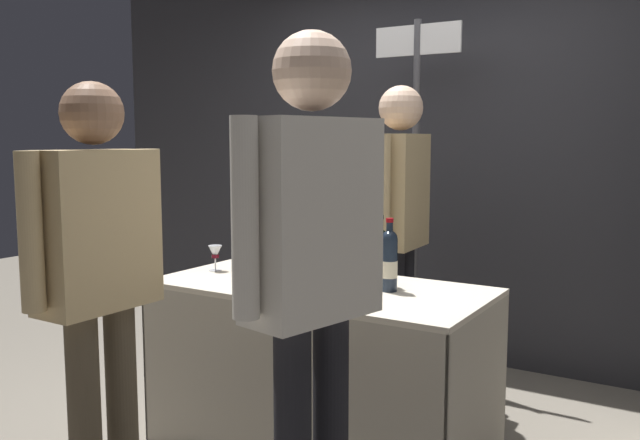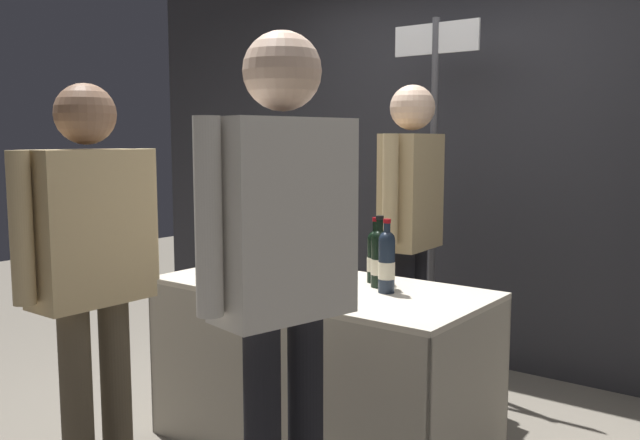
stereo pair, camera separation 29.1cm
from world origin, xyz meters
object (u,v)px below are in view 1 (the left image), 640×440
Objects in this scene: wine_glass_near_vendor at (340,258)px; wine_glass_mid at (215,253)px; tasting_table at (320,337)px; featured_wine_bottle at (308,256)px; display_bottle_0 at (389,260)px; booth_signpost at (416,158)px; vendor_presenter at (399,214)px; taster_foreground_right at (98,262)px.

wine_glass_near_vendor reaches higher than wine_glass_mid.
featured_wine_bottle is at bearing 175.58° from tasting_table.
display_bottle_0 reaches higher than tasting_table.
wine_glass_near_vendor is at bearing -85.23° from booth_signpost.
booth_signpost reaches higher than featured_wine_bottle.
vendor_presenter reaches higher than wine_glass_near_vendor.
featured_wine_bottle is at bearing -128.09° from wine_glass_near_vendor.
booth_signpost is at bearing 108.54° from display_bottle_0.
vendor_presenter is 0.81× the size of booth_signpost.
taster_foreground_right is (-0.32, -0.94, 0.09)m from featured_wine_bottle.
tasting_table is 0.71m from wine_glass_mid.
wine_glass_mid is 0.08× the size of taster_foreground_right.
display_bottle_0 is 1.29m from booth_signpost.
wine_glass_mid is at bearing -177.34° from display_bottle_0.
booth_signpost is (-0.06, 1.21, 0.80)m from tasting_table.
display_bottle_0 is (0.40, 0.04, 0.01)m from featured_wine_bottle.
wine_glass_mid is at bearing -45.98° from vendor_presenter.
tasting_table is 10.73× the size of wine_glass_near_vendor.
wine_glass_near_vendor is at bearing 164.13° from display_bottle_0.
wine_glass_near_vendor is 0.63m from vendor_presenter.
vendor_presenter reaches higher than featured_wine_bottle.
taster_foreground_right is (-0.72, -0.98, 0.07)m from display_bottle_0.
display_bottle_0 is 0.75m from vendor_presenter.
display_bottle_0 reaches higher than wine_glass_near_vendor.
tasting_table is at bearing -7.41° from vendor_presenter.
wine_glass_near_vendor is 1.10× the size of wine_glass_mid.
taster_foreground_right is at bearing -18.20° from vendor_presenter.
vendor_presenter reaches higher than tasting_table.
taster_foreground_right is 2.19m from booth_signpost.
display_bottle_0 is at bearing -15.87° from wine_glass_near_vendor.
wine_glass_near_vendor is (0.10, 0.13, -0.02)m from featured_wine_bottle.
vendor_presenter is 1.05× the size of taster_foreground_right.
display_bottle_0 is at bearing 5.81° from featured_wine_bottle.
featured_wine_bottle is 0.56m from wine_glass_mid.
booth_signpost is (0.01, 1.20, 0.43)m from featured_wine_bottle.
featured_wine_bottle is 0.95× the size of display_bottle_0.
tasting_table is 1.45m from booth_signpost.
wine_glass_mid reaches higher than tasting_table.
display_bottle_0 is (0.33, 0.05, 0.39)m from tasting_table.
featured_wine_bottle is 0.16m from wine_glass_near_vendor.
booth_signpost is at bearing -8.17° from taster_foreground_right.
tasting_table is 5.01× the size of featured_wine_bottle.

